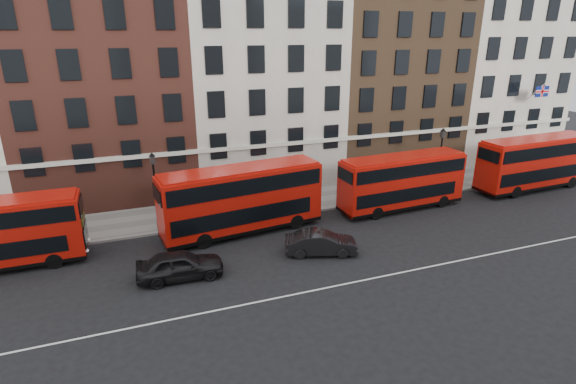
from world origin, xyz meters
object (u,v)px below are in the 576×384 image
object	(u,v)px
bus_c	(402,181)
bus_d	(534,162)
car_front	(321,243)
car_rear	(180,265)
bus_b	(241,198)
traffic_light	(566,149)

from	to	relation	value
bus_c	bus_d	size ratio (longest dim) A/B	0.93
bus_d	car_front	size ratio (longest dim) A/B	2.48
car_rear	bus_b	bearing A→B (deg)	-42.05
bus_c	traffic_light	size ratio (longest dim) A/B	3.07
bus_c	car_rear	distance (m)	17.79
bus_b	bus_d	world-z (taller)	bus_b
bus_b	car_rear	size ratio (longest dim) A/B	2.36
car_front	traffic_light	bearing A→B (deg)	-58.15
bus_b	bus_c	bearing A→B (deg)	-7.01
car_rear	car_front	xyz separation A→B (m)	(8.42, -0.07, -0.08)
bus_c	car_rear	bearing A→B (deg)	-168.01
bus_c	bus_b	bearing A→B (deg)	176.86
bus_b	traffic_light	bearing A→B (deg)	-3.15
car_rear	traffic_light	bearing A→B (deg)	-76.01
traffic_light	bus_b	bearing A→B (deg)	-176.13
car_front	bus_d	bearing A→B (deg)	-59.70
bus_b	traffic_light	world-z (taller)	bus_b
bus_c	bus_d	bearing A→B (deg)	-3.15
traffic_light	bus_c	bearing A→B (deg)	-173.68
bus_b	traffic_light	xyz separation A→B (m)	(31.72, 2.14, 0.01)
bus_c	car_rear	size ratio (longest dim) A/B	2.15
bus_c	bus_d	xyz separation A→B (m)	(13.09, 0.00, 0.18)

